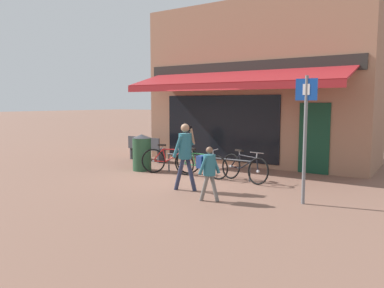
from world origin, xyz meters
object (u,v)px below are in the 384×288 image
bicycle_black (244,168)px  pedestrian_adult (185,149)px  bicycle_green (200,164)px  litter_bin (142,152)px  bicycle_red (171,160)px  park_bench (146,148)px  parking_sign (305,127)px  pedestrian_child (208,167)px

bicycle_black → pedestrian_adult: bearing=-94.9°
bicycle_green → litter_bin: bearing=-176.9°
bicycle_red → bicycle_green: (1.07, -0.05, -0.02)m
park_bench → parking_sign: bearing=-16.1°
bicycle_green → pedestrian_adult: 1.73m
pedestrian_adult → parking_sign: (2.74, 0.34, 0.61)m
litter_bin → park_bench: litter_bin is taller
bicycle_red → bicycle_black: (2.33, 0.15, -0.02)m
park_bench → pedestrian_adult: bearing=-32.3°
litter_bin → parking_sign: parking_sign is taller
bicycle_black → parking_sign: size_ratio=0.62×
bicycle_red → pedestrian_child: bearing=-65.5°
pedestrian_child → litter_bin: pedestrian_child is taller
park_bench → pedestrian_child: bearing=-30.5°
litter_bin → parking_sign: 5.59m
bicycle_black → park_bench: (-4.54, 1.33, 0.09)m
bicycle_green → bicycle_black: bicycle_black is taller
pedestrian_child → park_bench: 5.98m
litter_bin → parking_sign: bearing=-11.9°
bicycle_green → pedestrian_adult: pedestrian_adult is taller
bicycle_green → bicycle_black: 1.28m
bicycle_green → bicycle_black: size_ratio=1.09×
bicycle_red → litter_bin: 1.05m
pedestrian_adult → park_bench: bearing=144.9°
litter_bin → parking_sign: size_ratio=0.43×
bicycle_red → bicycle_black: size_ratio=1.00×
bicycle_green → pedestrian_child: (1.49, -2.06, 0.36)m
litter_bin → pedestrian_adult: bearing=-29.1°
pedestrian_child → litter_bin: bearing=153.7°
pedestrian_child → pedestrian_adult: bearing=153.6°
bicycle_green → pedestrian_child: bearing=-52.4°
bicycle_black → parking_sign: parking_sign is taller
bicycle_green → parking_sign: 3.70m
pedestrian_child → litter_bin: 4.12m
bicycle_black → pedestrian_child: size_ratio=1.39×
bicycle_black → parking_sign: (2.01, -1.38, 1.24)m
bicycle_black → litter_bin: (-3.37, -0.25, 0.19)m
bicycle_black → bicycle_red: bearing=-158.2°
pedestrian_adult → bicycle_green: bearing=112.8°
bicycle_green → litter_bin: 2.11m
pedestrian_child → litter_bin: (-3.60, 2.01, -0.17)m
bicycle_black → litter_bin: litter_bin is taller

